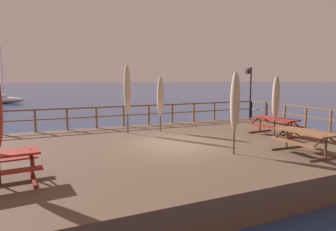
{
  "coord_description": "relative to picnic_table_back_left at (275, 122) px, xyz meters",
  "views": [
    {
      "loc": [
        -4.83,
        -9.9,
        3.3
      ],
      "look_at": [
        0.0,
        0.76,
        1.83
      ],
      "focal_mm": 31.06,
      "sensor_mm": 36.0,
      "label": 1
    }
  ],
  "objects": [
    {
      "name": "wooden_deck",
      "position": [
        -4.75,
        0.27,
        -0.98
      ],
      "size": [
        15.84,
        10.1,
        0.83
      ],
      "primitive_type": "cube",
      "color": "brown",
      "rests_on": "ground"
    },
    {
      "name": "patio_umbrella_tall_back_left",
      "position": [
        -0.04,
        -0.02,
        1.11
      ],
      "size": [
        0.32,
        0.32,
        2.64
      ],
      "color": "#4C3828",
      "rests_on": "wooden_deck"
    },
    {
      "name": "ground_plane",
      "position": [
        -4.75,
        0.27,
        -1.4
      ],
      "size": [
        600.0,
        600.0,
        0.0
      ],
      "primitive_type": "plane",
      "color": "navy"
    },
    {
      "name": "patio_umbrella_tall_mid_right",
      "position": [
        -5.82,
        3.12,
        1.44
      ],
      "size": [
        0.32,
        0.32,
        3.14
      ],
      "color": "#4C3828",
      "rests_on": "wooden_deck"
    },
    {
      "name": "picnic_table_back_left",
      "position": [
        0.0,
        0.0,
        0.0
      ],
      "size": [
        1.57,
        2.17,
        0.78
      ],
      "color": "maroon",
      "rests_on": "wooden_deck"
    },
    {
      "name": "sailboat_distant",
      "position": [
        -14.0,
        36.32,
        -0.88
      ],
      "size": [
        6.22,
        3.55,
        7.72
      ],
      "color": "silver",
      "rests_on": "ground"
    },
    {
      "name": "railing_side_right",
      "position": [
        3.03,
        0.27,
        0.16
      ],
      "size": [
        0.1,
        9.9,
        1.09
      ],
      "color": "brown",
      "rests_on": "wooden_deck"
    },
    {
      "name": "lamp_post_hooked",
      "position": [
        2.31,
        4.52,
        1.55
      ],
      "size": [
        0.62,
        0.42,
        3.2
      ],
      "color": "black",
      "rests_on": "wooden_deck"
    },
    {
      "name": "patio_umbrella_tall_back_right",
      "position": [
        -3.69,
        -1.94,
        1.17
      ],
      "size": [
        0.32,
        0.32,
        2.72
      ],
      "color": "#4C3828",
      "rests_on": "wooden_deck"
    },
    {
      "name": "patio_umbrella_tall_front",
      "position": [
        -4.28,
        2.94,
        1.1
      ],
      "size": [
        0.32,
        0.32,
        2.61
      ],
      "color": "#4C3828",
      "rests_on": "wooden_deck"
    },
    {
      "name": "picnic_table_mid_left",
      "position": [
        -10.42,
        -2.03,
        -0.01
      ],
      "size": [
        1.8,
        1.55,
        0.78
      ],
      "color": "maroon",
      "rests_on": "wooden_deck"
    },
    {
      "name": "railing_waterside_far",
      "position": [
        -4.75,
        5.17,
        0.17
      ],
      "size": [
        15.64,
        0.1,
        1.09
      ],
      "color": "brown",
      "rests_on": "wooden_deck"
    },
    {
      "name": "picnic_table_front_right",
      "position": [
        -1.54,
        -2.91,
        -0.0
      ],
      "size": [
        1.45,
        1.97,
        0.78
      ],
      "color": "brown",
      "rests_on": "wooden_deck"
    }
  ]
}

